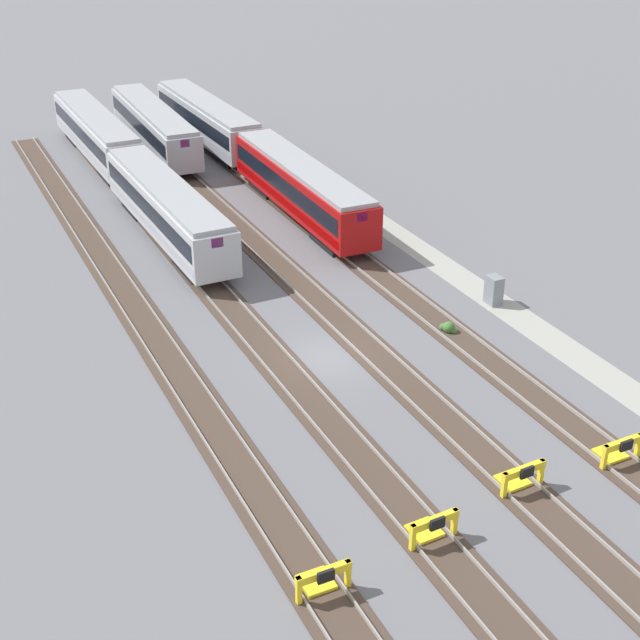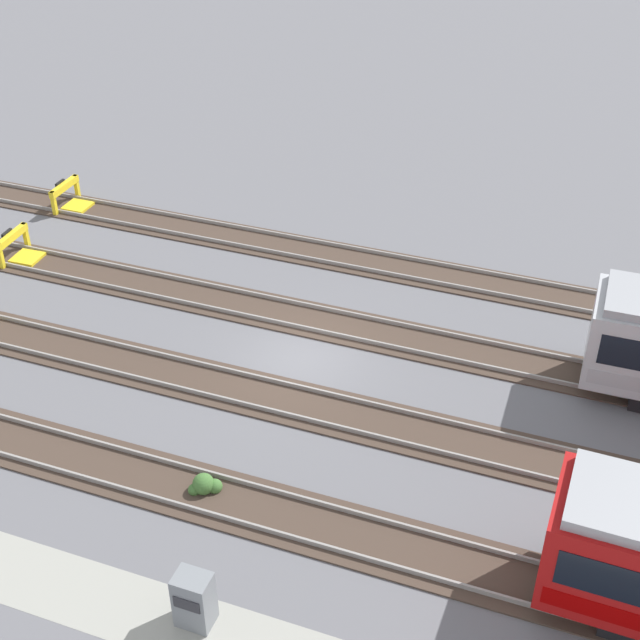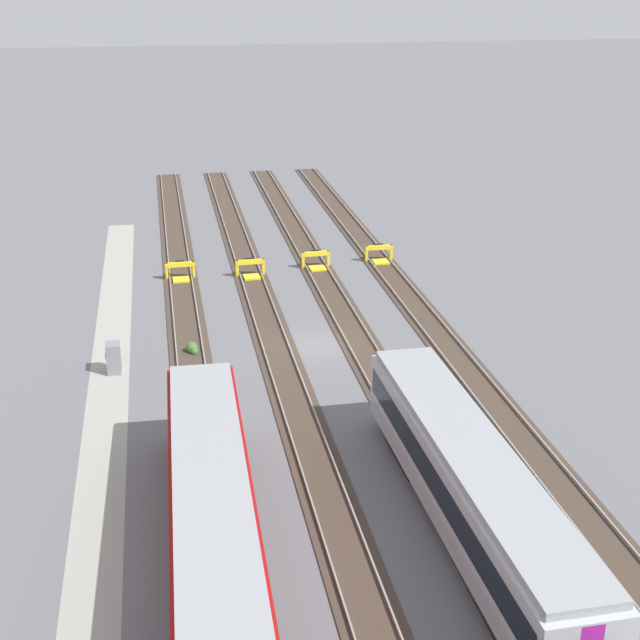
{
  "view_description": "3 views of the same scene",
  "coord_description": "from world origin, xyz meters",
  "px_view_note": "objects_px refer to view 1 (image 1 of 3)",
  "views": [
    {
      "loc": [
        -33.89,
        16.65,
        21.89
      ],
      "look_at": [
        0.67,
        0.0,
        1.8
      ],
      "focal_mm": 50.0,
      "sensor_mm": 36.0,
      "label": 1
    },
    {
      "loc": [
        9.15,
        -22.92,
        18.63
      ],
      "look_at": [
        0.67,
        0.0,
        1.8
      ],
      "focal_mm": 50.0,
      "sensor_mm": 36.0,
      "label": 2
    },
    {
      "loc": [
        44.35,
        -8.11,
        19.55
      ],
      "look_at": [
        0.67,
        0.0,
        1.8
      ],
      "focal_mm": 50.0,
      "sensor_mm": 36.0,
      "label": 3
    }
  ],
  "objects_px": {
    "subway_car_front_row_right_inner": "(207,120)",
    "bumper_stop_nearest_track": "(617,450)",
    "subway_car_front_row_left_inner": "(301,187)",
    "bumper_stop_far_inner_track": "(320,579)",
    "weed_clump": "(448,328)",
    "bumper_stop_middle_track": "(430,527)",
    "subway_car_front_row_centre": "(96,133)",
    "electrical_cabinet": "(494,290)",
    "subway_car_front_row_leftmost": "(167,208)",
    "subway_car_front_row_rightmost": "(154,127)",
    "bumper_stop_near_inner_track": "(519,477)"
  },
  "relations": [
    {
      "from": "bumper_stop_nearest_track",
      "to": "bumper_stop_near_inner_track",
      "type": "xyz_separation_m",
      "value": [
        0.3,
        4.67,
        0.0
      ]
    },
    {
      "from": "subway_car_front_row_centre",
      "to": "subway_car_front_row_rightmost",
      "type": "relative_size",
      "value": 1.0
    },
    {
      "from": "subway_car_front_row_right_inner",
      "to": "subway_car_front_row_rightmost",
      "type": "bearing_deg",
      "value": 90.28
    },
    {
      "from": "subway_car_front_row_left_inner",
      "to": "bumper_stop_far_inner_track",
      "type": "xyz_separation_m",
      "value": [
        -32.05,
        14.03,
        -1.53
      ]
    },
    {
      "from": "subway_car_front_row_centre",
      "to": "bumper_stop_near_inner_track",
      "type": "xyz_separation_m",
      "value": [
        -49.42,
        -4.68,
        -1.53
      ]
    },
    {
      "from": "bumper_stop_middle_track",
      "to": "bumper_stop_far_inner_track",
      "type": "bearing_deg",
      "value": 97.49
    },
    {
      "from": "bumper_stop_middle_track",
      "to": "subway_car_front_row_left_inner",
      "type": "bearing_deg",
      "value": -16.6
    },
    {
      "from": "subway_car_front_row_rightmost",
      "to": "subway_car_front_row_left_inner",
      "type": "bearing_deg",
      "value": -166.16
    },
    {
      "from": "electrical_cabinet",
      "to": "weed_clump",
      "type": "height_order",
      "value": "electrical_cabinet"
    },
    {
      "from": "bumper_stop_near_inner_track",
      "to": "bumper_stop_middle_track",
      "type": "xyz_separation_m",
      "value": [
        -1.01,
        4.66,
        0.0
      ]
    },
    {
      "from": "subway_car_front_row_right_inner",
      "to": "bumper_stop_far_inner_track",
      "type": "relative_size",
      "value": 9.02
    },
    {
      "from": "bumper_stop_near_inner_track",
      "to": "electrical_cabinet",
      "type": "height_order",
      "value": "electrical_cabinet"
    },
    {
      "from": "bumper_stop_nearest_track",
      "to": "subway_car_front_row_rightmost",
      "type": "bearing_deg",
      "value": 5.31
    },
    {
      "from": "subway_car_front_row_left_inner",
      "to": "bumper_stop_far_inner_track",
      "type": "relative_size",
      "value": 9.03
    },
    {
      "from": "subway_car_front_row_leftmost",
      "to": "subway_car_front_row_rightmost",
      "type": "xyz_separation_m",
      "value": [
        18.88,
        -4.68,
        0.0
      ]
    },
    {
      "from": "subway_car_front_row_right_inner",
      "to": "weed_clump",
      "type": "distance_m",
      "value": 37.43
    },
    {
      "from": "bumper_stop_near_inner_track",
      "to": "electrical_cabinet",
      "type": "distance_m",
      "value": 16.19
    },
    {
      "from": "bumper_stop_middle_track",
      "to": "subway_car_front_row_leftmost",
      "type": "bearing_deg",
      "value": -0.09
    },
    {
      "from": "subway_car_front_row_leftmost",
      "to": "weed_clump",
      "type": "relative_size",
      "value": 19.61
    },
    {
      "from": "subway_car_front_row_right_inner",
      "to": "bumper_stop_nearest_track",
      "type": "distance_m",
      "value": 49.66
    },
    {
      "from": "subway_car_front_row_centre",
      "to": "subway_car_front_row_right_inner",
      "type": "bearing_deg",
      "value": -90.54
    },
    {
      "from": "subway_car_front_row_centre",
      "to": "subway_car_front_row_rightmost",
      "type": "bearing_deg",
      "value": -91.33
    },
    {
      "from": "subway_car_front_row_leftmost",
      "to": "electrical_cabinet",
      "type": "xyz_separation_m",
      "value": [
        -16.72,
        -13.22,
        -1.24
      ]
    },
    {
      "from": "bumper_stop_far_inner_track",
      "to": "electrical_cabinet",
      "type": "xyz_separation_m",
      "value": [
        15.33,
        -17.92,
        0.29
      ]
    },
    {
      "from": "weed_clump",
      "to": "bumper_stop_far_inner_track",
      "type": "bearing_deg",
      "value": 134.37
    },
    {
      "from": "bumper_stop_nearest_track",
      "to": "bumper_stop_middle_track",
      "type": "bearing_deg",
      "value": 94.32
    },
    {
      "from": "bumper_stop_nearest_track",
      "to": "bumper_stop_middle_track",
      "type": "distance_m",
      "value": 9.36
    },
    {
      "from": "subway_car_front_row_centre",
      "to": "weed_clump",
      "type": "xyz_separation_m",
      "value": [
        -37.48,
        -9.23,
        -1.8
      ]
    },
    {
      "from": "subway_car_front_row_centre",
      "to": "subway_car_front_row_rightmost",
      "type": "height_order",
      "value": "same"
    },
    {
      "from": "bumper_stop_near_inner_track",
      "to": "bumper_stop_middle_track",
      "type": "relative_size",
      "value": 1.0
    },
    {
      "from": "subway_car_front_row_leftmost",
      "to": "subway_car_front_row_left_inner",
      "type": "xyz_separation_m",
      "value": [
        -0.0,
        -9.33,
        0.0
      ]
    },
    {
      "from": "subway_car_front_row_left_inner",
      "to": "electrical_cabinet",
      "type": "relative_size",
      "value": 11.28
    },
    {
      "from": "subway_car_front_row_left_inner",
      "to": "subway_car_front_row_rightmost",
      "type": "xyz_separation_m",
      "value": [
        18.88,
        4.65,
        0.0
      ]
    },
    {
      "from": "subway_car_front_row_left_inner",
      "to": "electrical_cabinet",
      "type": "xyz_separation_m",
      "value": [
        -16.72,
        -3.9,
        -1.24
      ]
    },
    {
      "from": "bumper_stop_middle_track",
      "to": "electrical_cabinet",
      "type": "distance_m",
      "value": 19.82
    },
    {
      "from": "subway_car_front_row_rightmost",
      "to": "bumper_stop_near_inner_track",
      "type": "distance_m",
      "value": 49.34
    },
    {
      "from": "bumper_stop_far_inner_track",
      "to": "bumper_stop_nearest_track",
      "type": "bearing_deg",
      "value": -84.62
    },
    {
      "from": "bumper_stop_far_inner_track",
      "to": "electrical_cabinet",
      "type": "bearing_deg",
      "value": -49.46
    },
    {
      "from": "subway_car_front_row_left_inner",
      "to": "weed_clump",
      "type": "relative_size",
      "value": 19.62
    },
    {
      "from": "subway_car_front_row_rightmost",
      "to": "bumper_stop_middle_track",
      "type": "xyz_separation_m",
      "value": [
        -50.32,
        4.72,
        -1.53
      ]
    },
    {
      "from": "bumper_stop_near_inner_track",
      "to": "bumper_stop_middle_track",
      "type": "distance_m",
      "value": 4.77
    },
    {
      "from": "subway_car_front_row_leftmost",
      "to": "bumper_stop_middle_track",
      "type": "xyz_separation_m",
      "value": [
        -31.44,
        0.05,
        -1.53
      ]
    },
    {
      "from": "subway_car_front_row_left_inner",
      "to": "bumper_stop_far_inner_track",
      "type": "height_order",
      "value": "subway_car_front_row_left_inner"
    },
    {
      "from": "subway_car_front_row_centre",
      "to": "subway_car_front_row_right_inner",
      "type": "relative_size",
      "value": 1.0
    },
    {
      "from": "subway_car_front_row_centre",
      "to": "bumper_stop_nearest_track",
      "type": "bearing_deg",
      "value": -169.35
    },
    {
      "from": "bumper_stop_middle_track",
      "to": "subway_car_front_row_centre",
      "type": "bearing_deg",
      "value": 0.02
    },
    {
      "from": "subway_car_front_row_rightmost",
      "to": "electrical_cabinet",
      "type": "distance_m",
      "value": 36.63
    },
    {
      "from": "bumper_stop_middle_track",
      "to": "electrical_cabinet",
      "type": "relative_size",
      "value": 1.26
    },
    {
      "from": "subway_car_front_row_left_inner",
      "to": "weed_clump",
      "type": "bearing_deg",
      "value": 179.5
    },
    {
      "from": "bumper_stop_nearest_track",
      "to": "bumper_stop_near_inner_track",
      "type": "relative_size",
      "value": 1.0
    }
  ]
}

